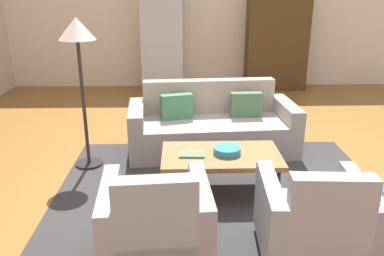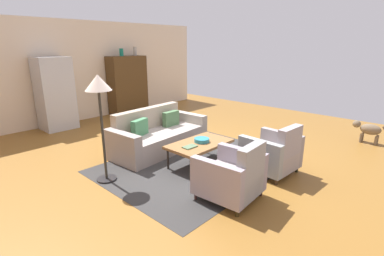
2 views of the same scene
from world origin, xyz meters
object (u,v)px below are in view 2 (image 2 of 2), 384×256
(armchair_right, at_px, (274,154))
(fruit_bowl, at_px, (202,140))
(book_stack, at_px, (190,147))
(refrigerator, at_px, (55,94))
(vase_round, at_px, (135,51))
(dog, at_px, (368,129))
(floor_lamp, at_px, (99,93))
(couch, at_px, (157,136))
(coffee_table, at_px, (200,145))
(vase_tall, at_px, (121,52))
(cabinet, at_px, (128,85))
(armchair_left, at_px, (233,177))

(armchair_right, xyz_separation_m, fruit_bowl, (-0.54, 1.17, 0.12))
(book_stack, distance_m, refrigerator, 4.40)
(vase_round, xyz_separation_m, dog, (1.61, -6.37, -1.62))
(armchair_right, distance_m, floor_lamp, 3.02)
(couch, relative_size, floor_lamp, 1.25)
(armchair_right, bearing_deg, coffee_table, 120.49)
(vase_tall, xyz_separation_m, dog, (2.11, -6.37, -1.60))
(book_stack, distance_m, vase_round, 5.18)
(cabinet, xyz_separation_m, vase_round, (0.35, -0.00, 1.04))
(couch, xyz_separation_m, book_stack, (-0.29, -1.22, 0.15))
(fruit_bowl, bearing_deg, floor_lamp, 155.86)
(cabinet, height_order, floor_lamp, cabinet)
(dog, bearing_deg, coffee_table, 60.60)
(coffee_table, relative_size, book_stack, 4.60)
(refrigerator, bearing_deg, armchair_left, -88.34)
(book_stack, relative_size, floor_lamp, 0.15)
(fruit_bowl, xyz_separation_m, floor_lamp, (-1.57, 0.70, 0.98))
(armchair_left, relative_size, fruit_bowl, 3.18)
(book_stack, xyz_separation_m, refrigerator, (-0.46, 4.35, 0.49))
(armchair_left, relative_size, dog, 1.24)
(coffee_table, height_order, refrigerator, refrigerator)
(coffee_table, xyz_separation_m, dog, (3.51, -1.96, -0.08))
(couch, distance_m, armchair_left, 2.43)
(armchair_left, distance_m, cabinet, 6.01)
(fruit_bowl, xyz_separation_m, cabinet, (1.49, 4.42, 0.44))
(fruit_bowl, distance_m, cabinet, 4.68)
(fruit_bowl, height_order, floor_lamp, floor_lamp)
(fruit_bowl, distance_m, floor_lamp, 1.98)
(couch, xyz_separation_m, cabinet, (1.55, 3.23, 0.61))
(vase_tall, bearing_deg, book_stack, -110.84)
(coffee_table, relative_size, fruit_bowl, 4.33)
(fruit_bowl, height_order, dog, fruit_bowl)
(armchair_left, xyz_separation_m, vase_round, (2.49, 5.58, 1.59))
(vase_round, xyz_separation_m, refrigerator, (-2.65, -0.10, -1.01))
(dog, bearing_deg, cabinet, 16.88)
(coffee_table, distance_m, armchair_right, 1.31)
(cabinet, relative_size, floor_lamp, 1.05)
(vase_round, height_order, floor_lamp, vase_round)
(cabinet, height_order, refrigerator, refrigerator)
(refrigerator, bearing_deg, vase_tall, 2.66)
(fruit_bowl, bearing_deg, cabinet, 71.39)
(floor_lamp, bearing_deg, vase_round, 47.44)
(couch, relative_size, book_stack, 8.28)
(refrigerator, height_order, floor_lamp, refrigerator)
(couch, bearing_deg, dog, 134.18)
(cabinet, bearing_deg, dog, -72.89)
(fruit_bowl, distance_m, vase_round, 5.00)
(refrigerator, relative_size, dog, 2.60)
(coffee_table, relative_size, armchair_right, 1.36)
(coffee_table, distance_m, vase_round, 5.05)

